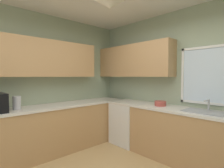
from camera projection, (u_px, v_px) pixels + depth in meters
The scene contains 7 objects.
room_shell at pixel (116, 53), 2.58m from camera, with size 4.21×3.84×2.76m.
counter_run_left at pixel (47, 130), 3.28m from camera, with size 0.65×3.45×0.91m.
counter_run_back at pixel (187, 137), 2.92m from camera, with size 3.30×0.65×0.91m.
dishwasher at pixel (128, 123), 3.84m from camera, with size 0.60×0.60×0.86m, color white.
kettle at pixel (17, 103), 2.89m from camera, with size 0.12×0.12×0.23m, color #B7B7BC.
sink_assembly at pixel (205, 111), 2.71m from camera, with size 0.60×0.40×0.19m.
bowl at pixel (160, 103), 3.27m from camera, with size 0.21×0.21×0.09m, color #B74C42.
Camera 1 is at (1.46, -1.33, 1.46)m, focal length 28.19 mm.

